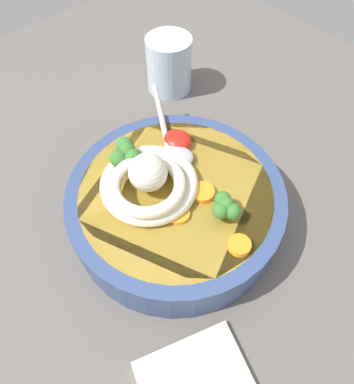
{
  "coord_description": "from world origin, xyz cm",
  "views": [
    {
      "loc": [
        18.42,
        -13.84,
        44.3
      ],
      "look_at": [
        0.22,
        2.91,
        9.43
      ],
      "focal_mm": 32.51,
      "sensor_mm": 36.0,
      "label": 1
    }
  ],
  "objects_px": {
    "noodle_pile": "(149,181)",
    "soup_spoon": "(169,151)",
    "soup_bowl": "(177,205)",
    "drinking_glass": "(169,65)"
  },
  "relations": [
    {
      "from": "noodle_pile",
      "to": "drinking_glass",
      "type": "distance_m",
      "value": 0.28
    },
    {
      "from": "soup_spoon",
      "to": "drinking_glass",
      "type": "distance_m",
      "value": 0.22
    },
    {
      "from": "soup_bowl",
      "to": "soup_spoon",
      "type": "xyz_separation_m",
      "value": [
        -0.05,
        0.03,
        0.04
      ]
    },
    {
      "from": "noodle_pile",
      "to": "soup_bowl",
      "type": "bearing_deg",
      "value": 40.05
    },
    {
      "from": "soup_bowl",
      "to": "soup_spoon",
      "type": "height_order",
      "value": "soup_spoon"
    },
    {
      "from": "noodle_pile",
      "to": "soup_spoon",
      "type": "xyz_separation_m",
      "value": [
        -0.03,
        0.06,
        -0.01
      ]
    },
    {
      "from": "noodle_pile",
      "to": "drinking_glass",
      "type": "height_order",
      "value": "noodle_pile"
    },
    {
      "from": "soup_bowl",
      "to": "noodle_pile",
      "type": "relative_size",
      "value": 2.06
    },
    {
      "from": "soup_spoon",
      "to": "drinking_glass",
      "type": "relative_size",
      "value": 1.71
    },
    {
      "from": "soup_bowl",
      "to": "drinking_glass",
      "type": "bearing_deg",
      "value": 140.18
    }
  ]
}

